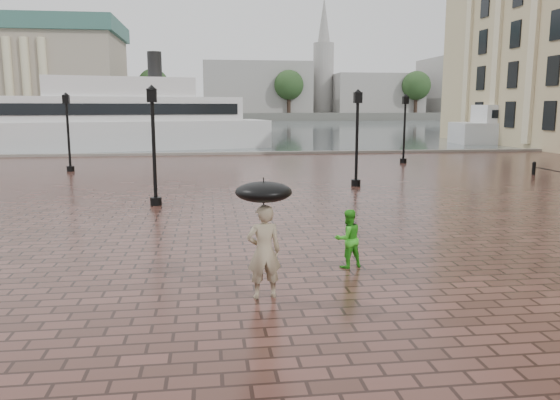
{
  "coord_description": "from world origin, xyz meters",
  "views": [
    {
      "loc": [
        -3.94,
        -11.11,
        3.75
      ],
      "look_at": [
        -2.17,
        2.44,
        1.4
      ],
      "focal_mm": 35.0,
      "sensor_mm": 36.0,
      "label": 1
    }
  ],
  "objects_px": {
    "adult_pedestrian": "(264,252)",
    "ferry_near": "(121,120)",
    "street_lamps": "(255,134)",
    "child_pedestrian": "(348,239)"
  },
  "relations": [
    {
      "from": "adult_pedestrian",
      "to": "ferry_near",
      "type": "height_order",
      "value": "ferry_near"
    },
    {
      "from": "adult_pedestrian",
      "to": "ferry_near",
      "type": "distance_m",
      "value": 40.34
    },
    {
      "from": "street_lamps",
      "to": "adult_pedestrian",
      "type": "xyz_separation_m",
      "value": [
        -1.41,
        -18.29,
        -1.38
      ]
    },
    {
      "from": "street_lamps",
      "to": "adult_pedestrian",
      "type": "bearing_deg",
      "value": -94.41
    },
    {
      "from": "ferry_near",
      "to": "street_lamps",
      "type": "bearing_deg",
      "value": -78.15
    },
    {
      "from": "ferry_near",
      "to": "adult_pedestrian",
      "type": "bearing_deg",
      "value": -91.23
    },
    {
      "from": "adult_pedestrian",
      "to": "child_pedestrian",
      "type": "relative_size",
      "value": 1.36
    },
    {
      "from": "child_pedestrian",
      "to": "ferry_near",
      "type": "height_order",
      "value": "ferry_near"
    },
    {
      "from": "adult_pedestrian",
      "to": "ferry_near",
      "type": "bearing_deg",
      "value": -83.48
    },
    {
      "from": "ferry_near",
      "to": "child_pedestrian",
      "type": "bearing_deg",
      "value": -87.57
    }
  ]
}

